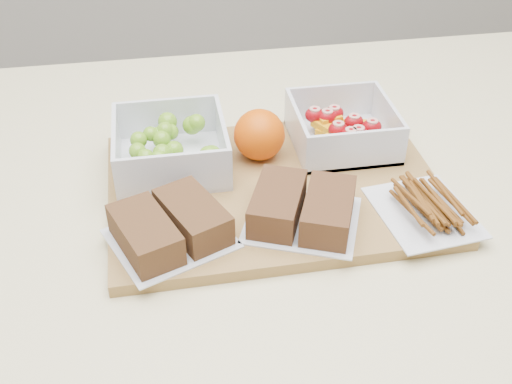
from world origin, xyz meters
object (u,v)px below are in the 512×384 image
cutting_board (274,189)px  pretzel_bag (425,204)px  orange (259,135)px  sandwich_bag_left (170,226)px  grape_container (172,147)px  fruit_container (342,130)px  sandwich_bag_center (303,208)px

cutting_board → pretzel_bag: pretzel_bag is taller
orange → sandwich_bag_left: size_ratio=0.42×
grape_container → sandwich_bag_left: 0.15m
grape_container → pretzel_bag: 0.33m
fruit_container → sandwich_bag_left: fruit_container is taller
cutting_board → grape_container: bearing=150.9°
orange → pretzel_bag: orange is taller
fruit_container → sandwich_bag_center: 0.18m
cutting_board → sandwich_bag_center: sandwich_bag_center is taller
orange → pretzel_bag: 0.23m
fruit_container → sandwich_bag_center: fruit_container is taller
cutting_board → fruit_container: 0.14m
cutting_board → sandwich_bag_left: size_ratio=2.59×
cutting_board → sandwich_bag_center: size_ratio=2.56×
grape_container → pretzel_bag: size_ratio=1.02×
orange → sandwich_bag_left: (-0.13, -0.15, -0.01)m
sandwich_bag_center → pretzel_bag: bearing=-3.8°
sandwich_bag_left → grape_container: bearing=85.1°
grape_container → sandwich_bag_center: (0.14, -0.15, -0.01)m
grape_container → sandwich_bag_center: bearing=-45.7°
fruit_container → orange: 0.12m
grape_container → pretzel_bag: (0.29, -0.16, -0.01)m
cutting_board → fruit_container: (0.11, 0.08, 0.03)m
cutting_board → pretzel_bag: 0.19m
orange → fruit_container: bearing=6.3°
grape_container → sandwich_bag_center: size_ratio=0.88×
orange → sandwich_bag_left: 0.20m
orange → cutting_board: bearing=-82.7°
sandwich_bag_center → grape_container: bearing=134.3°
grape_container → pretzel_bag: grape_container is taller
pretzel_bag → sandwich_bag_left: bearing=179.5°
cutting_board → sandwich_bag_left: (-0.14, -0.09, 0.03)m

